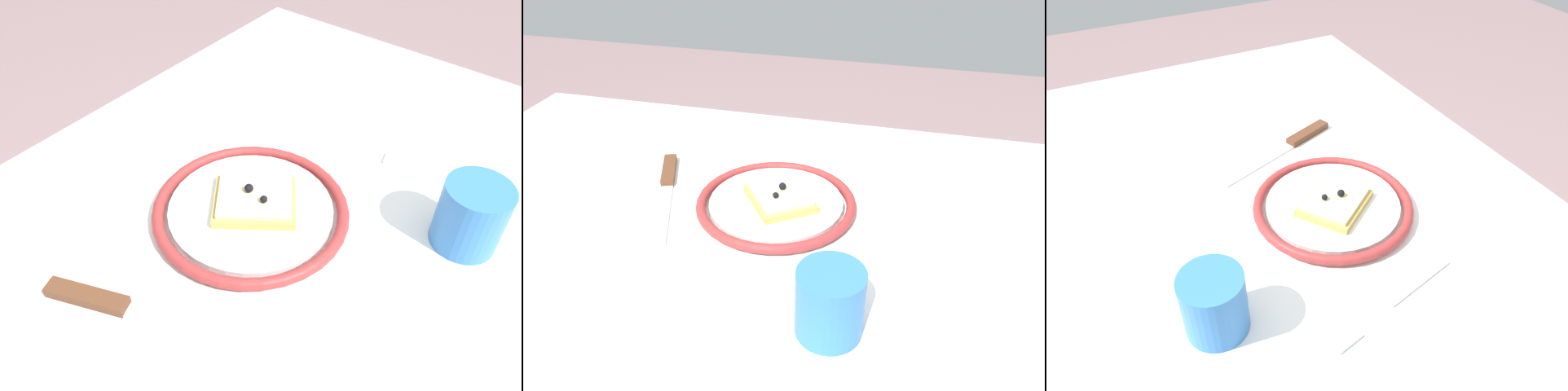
% 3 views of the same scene
% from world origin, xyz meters
% --- Properties ---
extents(dining_table, '(1.09, 0.74, 0.74)m').
position_xyz_m(dining_table, '(0.00, 0.00, 0.64)').
color(dining_table, white).
rests_on(dining_table, ground_plane).
extents(plate, '(0.23, 0.23, 0.02)m').
position_xyz_m(plate, '(-0.05, -0.05, 0.75)').
color(plate, white).
rests_on(plate, dining_table).
extents(pizza_slice_near, '(0.12, 0.13, 0.03)m').
position_xyz_m(pizza_slice_near, '(-0.06, -0.04, 0.76)').
color(pizza_slice_near, tan).
rests_on(pizza_slice_near, plate).
extents(knife, '(0.10, 0.23, 0.01)m').
position_xyz_m(knife, '(0.14, -0.07, 0.74)').
color(knife, silver).
rests_on(knife, dining_table).
extents(fork, '(0.06, 0.20, 0.00)m').
position_xyz_m(fork, '(-0.23, -0.03, 0.74)').
color(fork, silver).
rests_on(fork, dining_table).
extents(cup, '(0.07, 0.07, 0.08)m').
position_xyz_m(cup, '(-0.17, 0.17, 0.78)').
color(cup, '#3372BF').
rests_on(cup, dining_table).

